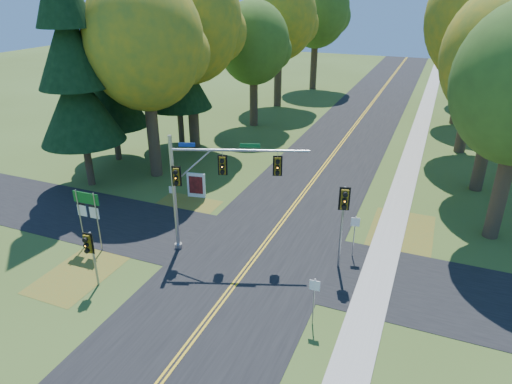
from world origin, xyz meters
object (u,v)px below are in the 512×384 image
at_px(east_signal_pole, 344,208).
at_px(info_kiosk, 196,185).
at_px(traffic_mast, 207,179).
at_px(route_sign_cluster, 87,209).

distance_m(east_signal_pole, info_kiosk, 12.08).
bearing_deg(traffic_mast, info_kiosk, 105.03).
height_order(traffic_mast, info_kiosk, traffic_mast).
bearing_deg(info_kiosk, east_signal_pole, -34.87).
distance_m(route_sign_cluster, info_kiosk, 8.29).
xyz_separation_m(traffic_mast, route_sign_cluster, (-5.89, -2.30, -1.71)).
relative_size(traffic_mast, east_signal_pole, 1.47).
xyz_separation_m(traffic_mast, info_kiosk, (-3.93, 5.60, -3.25)).
height_order(traffic_mast, route_sign_cluster, traffic_mast).
height_order(route_sign_cluster, info_kiosk, route_sign_cluster).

